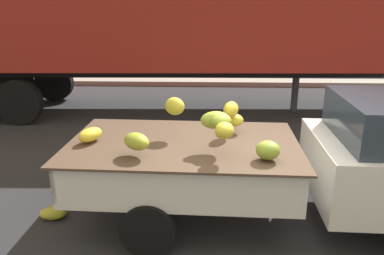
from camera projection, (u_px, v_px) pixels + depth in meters
ground at (257, 231)px, 4.83m from camera, size 220.00×220.00×0.00m
curb_strip at (224, 82)px, 13.71m from camera, size 80.00×0.80×0.16m
pickup_truck at (348, 161)px, 4.75m from camera, size 5.24×2.01×1.70m
semi_trailer at (168, 14)px, 9.51m from camera, size 12.07×2.94×3.95m
fallen_banana_bunch_near_tailgate at (53, 213)px, 5.08m from camera, size 0.38×0.28×0.17m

